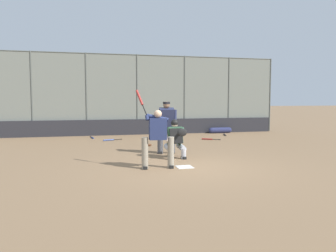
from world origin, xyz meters
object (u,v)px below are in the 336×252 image
object	(u,v)px
spare_bat_third_base_side	(110,140)
spare_bat_first_base_side	(209,139)
batter_at_plate	(157,137)
catcher_behind_plate	(175,138)
spare_bat_by_padding	(92,138)
spare_bat_near_backstop	(225,135)
fielding_glove_on_dirt	(148,145)
equipment_bag_dugout_side	(220,130)
umpire_home	(166,126)

from	to	relation	value
spare_bat_third_base_side	spare_bat_first_base_side	size ratio (longest dim) A/B	1.14
batter_at_plate	catcher_behind_plate	world-z (taller)	batter_at_plate
spare_bat_by_padding	spare_bat_third_base_side	size ratio (longest dim) A/B	1.02
batter_at_plate	spare_bat_third_base_side	size ratio (longest dim) A/B	2.45
catcher_behind_plate	spare_bat_near_backstop	world-z (taller)	catcher_behind_plate
fielding_glove_on_dirt	equipment_bag_dugout_side	distance (m)	6.29
catcher_behind_plate	spare_bat_third_base_side	size ratio (longest dim) A/B	1.42
spare_bat_by_padding	spare_bat_first_base_side	distance (m)	5.50
umpire_home	spare_bat_first_base_side	world-z (taller)	umpire_home
equipment_bag_dugout_side	fielding_glove_on_dirt	bearing A→B (deg)	40.71
spare_bat_third_base_side	equipment_bag_dugout_side	distance (m)	6.42
spare_bat_first_base_side	catcher_behind_plate	bearing A→B (deg)	90.43
spare_bat_near_backstop	umpire_home	bearing A→B (deg)	154.61
catcher_behind_plate	fielding_glove_on_dirt	bearing A→B (deg)	-87.15
fielding_glove_on_dirt	spare_bat_first_base_side	bearing A→B (deg)	-155.68
batter_at_plate	catcher_behind_plate	bearing A→B (deg)	-119.05
umpire_home	spare_bat_third_base_side	distance (m)	4.46
batter_at_plate	spare_bat_near_backstop	world-z (taller)	batter_at_plate
spare_bat_third_base_side	equipment_bag_dugout_side	xyz separation A→B (m)	(-6.11, -1.96, 0.12)
catcher_behind_plate	spare_bat_third_base_side	xyz separation A→B (m)	(1.70, -4.98, -0.60)
spare_bat_near_backstop	spare_bat_first_base_side	size ratio (longest dim) A/B	1.09
umpire_home	fielding_glove_on_dirt	size ratio (longest dim) A/B	6.42
batter_at_plate	catcher_behind_plate	size ratio (longest dim) A/B	1.72
spare_bat_near_backstop	fielding_glove_on_dirt	size ratio (longest dim) A/B	2.97
batter_at_plate	umpire_home	distance (m)	2.41
spare_bat_by_padding	spare_bat_third_base_side	distance (m)	1.35
spare_bat_near_backstop	spare_bat_by_padding	world-z (taller)	same
spare_bat_first_base_side	batter_at_plate	bearing A→B (deg)	90.44
spare_bat_by_padding	equipment_bag_dugout_side	world-z (taller)	equipment_bag_dugout_side
catcher_behind_plate	spare_bat_by_padding	bearing A→B (deg)	-72.32
spare_bat_by_padding	spare_bat_first_base_side	xyz separation A→B (m)	(-5.17, 1.87, -0.00)
spare_bat_third_base_side	equipment_bag_dugout_side	bearing A→B (deg)	179.28
spare_bat_near_backstop	equipment_bag_dugout_side	distance (m)	1.15
catcher_behind_plate	spare_bat_near_backstop	bearing A→B (deg)	-130.10
batter_at_plate	spare_bat_first_base_side	size ratio (longest dim) A/B	2.78
batter_at_plate	spare_bat_near_backstop	size ratio (longest dim) A/B	2.56
spare_bat_by_padding	equipment_bag_dugout_side	distance (m)	6.93
catcher_behind_plate	spare_bat_third_base_side	distance (m)	5.30
batter_at_plate	umpire_home	world-z (taller)	batter_at_plate
umpire_home	equipment_bag_dugout_side	size ratio (longest dim) A/B	1.33
spare_bat_by_padding	spare_bat_first_base_side	world-z (taller)	same
umpire_home	fielding_glove_on_dirt	bearing A→B (deg)	-74.38
spare_bat_third_base_side	spare_bat_first_base_side	xyz separation A→B (m)	(-4.40, 0.76, 0.00)
spare_bat_by_padding	fielding_glove_on_dirt	size ratio (longest dim) A/B	3.16
spare_bat_first_base_side	spare_bat_by_padding	bearing A→B (deg)	13.12
batter_at_plate	spare_bat_by_padding	xyz separation A→B (m)	(1.61, -7.43, -0.82)
batter_at_plate	umpire_home	size ratio (longest dim) A/B	1.18
catcher_behind_plate	fielding_glove_on_dirt	xyz separation A→B (m)	(0.36, -2.84, -0.58)
umpire_home	equipment_bag_dugout_side	bearing A→B (deg)	-119.93
spare_bat_by_padding	equipment_bag_dugout_side	bearing A→B (deg)	87.23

